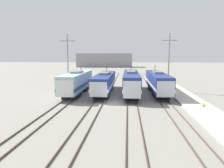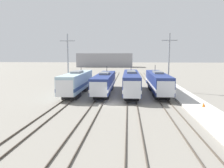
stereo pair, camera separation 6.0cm
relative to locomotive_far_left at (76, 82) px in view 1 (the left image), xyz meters
name	(u,v)px [view 1 (the left image)]	position (x,y,z in m)	size (l,w,h in m)	color
ground_plane	(115,104)	(7.55, -7.34, -2.22)	(400.00, 400.00, 0.00)	gray
rail_pair_far_left	(66,102)	(0.00, -7.34, -2.14)	(1.50, 120.00, 0.15)	#4C4238
rail_pair_center_left	(98,103)	(5.03, -7.34, -2.14)	(1.51, 120.00, 0.15)	#4C4238
rail_pair_center_right	(132,103)	(10.07, -7.34, -2.14)	(1.51, 120.00, 0.15)	#4C4238
rail_pair_far_right	(166,104)	(15.10, -7.34, -2.14)	(1.50, 120.00, 0.15)	#4C4238
locomotive_far_left	(76,82)	(0.00, 0.00, 0.00)	(2.98, 16.55, 4.84)	#232326
locomotive_center_left	(104,83)	(5.03, 1.40, -0.16)	(2.95, 18.51, 4.97)	black
locomotive_center_right	(131,82)	(10.07, 0.92, 0.00)	(2.84, 19.09, 5.04)	black
locomotive_far_right	(158,82)	(15.10, 2.26, -0.07)	(2.92, 19.00, 5.16)	black
catenary_tower_left	(68,61)	(-2.91, 4.94, 3.88)	(3.08, 0.28, 11.48)	gray
catenary_tower_right	(169,61)	(17.54, 4.94, 3.88)	(3.08, 0.28, 11.48)	gray
platform	(194,104)	(19.15, -7.34, -2.06)	(4.00, 120.00, 0.32)	beige
traffic_cone	(204,105)	(19.64, -9.88, -1.60)	(0.40, 0.40, 0.60)	orange
depot_building	(105,60)	(-5.27, 99.10, 2.04)	(34.37, 12.29, 8.52)	gray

